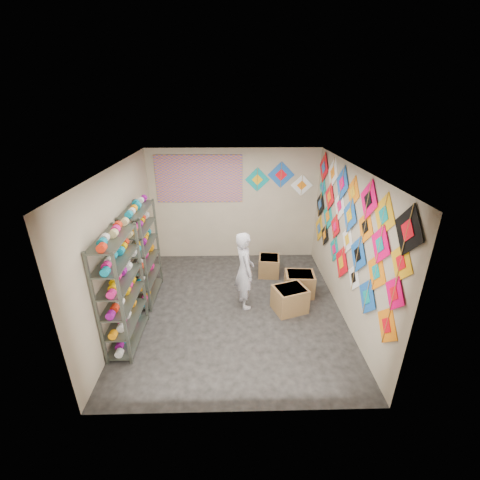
{
  "coord_description": "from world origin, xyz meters",
  "views": [
    {
      "loc": [
        -0.03,
        -5.14,
        3.71
      ],
      "look_at": [
        0.1,
        0.3,
        1.3
      ],
      "focal_mm": 24.0,
      "sensor_mm": 36.0,
      "label": 1
    }
  ],
  "objects_px": {
    "shopkeeper": "(244,270)",
    "carton_c": "(269,266)",
    "shelf_rack_front": "(122,291)",
    "carton_a": "(290,299)",
    "carton_b": "(299,284)",
    "shelf_rack_back": "(143,254)"
  },
  "relations": [
    {
      "from": "shelf_rack_front",
      "to": "carton_b",
      "type": "distance_m",
      "value": 3.44
    },
    {
      "from": "shelf_rack_front",
      "to": "carton_b",
      "type": "bearing_deg",
      "value": 22.93
    },
    {
      "from": "shopkeeper",
      "to": "carton_c",
      "type": "xyz_separation_m",
      "value": [
        0.6,
        1.17,
        -0.55
      ]
    },
    {
      "from": "carton_b",
      "to": "carton_c",
      "type": "height_order",
      "value": "carton_b"
    },
    {
      "from": "carton_a",
      "to": "carton_b",
      "type": "distance_m",
      "value": 0.62
    },
    {
      "from": "shelf_rack_front",
      "to": "carton_a",
      "type": "height_order",
      "value": "shelf_rack_front"
    },
    {
      "from": "shopkeeper",
      "to": "carton_c",
      "type": "height_order",
      "value": "shopkeeper"
    },
    {
      "from": "carton_a",
      "to": "carton_b",
      "type": "relative_size",
      "value": 1.01
    },
    {
      "from": "shelf_rack_back",
      "to": "carton_a",
      "type": "relative_size",
      "value": 3.27
    },
    {
      "from": "shelf_rack_front",
      "to": "shopkeeper",
      "type": "xyz_separation_m",
      "value": [
        1.96,
        0.96,
        -0.19
      ]
    },
    {
      "from": "shelf_rack_front",
      "to": "shopkeeper",
      "type": "bearing_deg",
      "value": 26.08
    },
    {
      "from": "shelf_rack_back",
      "to": "carton_c",
      "type": "distance_m",
      "value": 2.79
    },
    {
      "from": "shelf_rack_front",
      "to": "carton_c",
      "type": "distance_m",
      "value": 3.41
    },
    {
      "from": "carton_b",
      "to": "shopkeeper",
      "type": "bearing_deg",
      "value": -159.08
    },
    {
      "from": "shelf_rack_back",
      "to": "carton_c",
      "type": "xyz_separation_m",
      "value": [
        2.56,
        0.82,
        -0.73
      ]
    },
    {
      "from": "shopkeeper",
      "to": "carton_a",
      "type": "bearing_deg",
      "value": -118.74
    },
    {
      "from": "shopkeeper",
      "to": "carton_c",
      "type": "relative_size",
      "value": 3.06
    },
    {
      "from": "shelf_rack_front",
      "to": "carton_c",
      "type": "bearing_deg",
      "value": 39.67
    },
    {
      "from": "shelf_rack_back",
      "to": "carton_c",
      "type": "bearing_deg",
      "value": 17.85
    },
    {
      "from": "shelf_rack_front",
      "to": "shelf_rack_back",
      "type": "height_order",
      "value": "same"
    },
    {
      "from": "carton_a",
      "to": "shopkeeper",
      "type": "bearing_deg",
      "value": 147.63
    },
    {
      "from": "shelf_rack_back",
      "to": "shopkeeper",
      "type": "bearing_deg",
      "value": -9.9
    }
  ]
}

